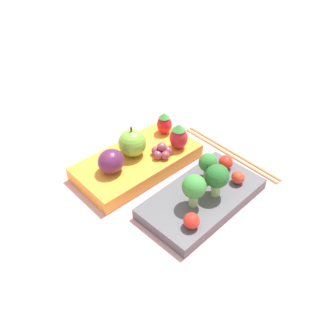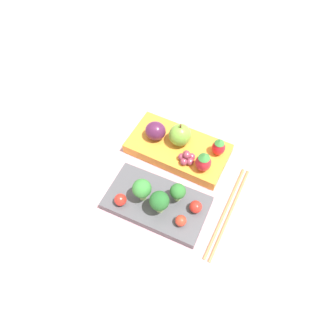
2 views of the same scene
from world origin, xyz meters
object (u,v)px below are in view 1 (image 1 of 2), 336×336
(bento_box_fruit, at_px, (137,162))
(broccoli_floret_1, at_px, (217,177))
(cherry_tomato_1, at_px, (238,177))
(cherry_tomato_2, at_px, (192,221))
(broccoli_floret_2, at_px, (194,188))
(broccoli_floret_0, at_px, (208,163))
(grape_cluster, at_px, (162,151))
(chopsticks_pair, at_px, (230,152))
(cherry_tomato_0, at_px, (226,162))
(strawberry_1, at_px, (179,137))
(apple, at_px, (132,143))
(strawberry_0, at_px, (164,123))
(bento_box_savoury, at_px, (202,198))
(plum, at_px, (111,161))

(bento_box_fruit, xyz_separation_m, broccoli_floret_1, (-0.01, 0.15, 0.04))
(cherry_tomato_1, distance_m, cherry_tomato_2, 0.12)
(broccoli_floret_1, bearing_deg, cherry_tomato_2, 5.66)
(broccoli_floret_2, bearing_deg, broccoli_floret_0, -165.09)
(broccoli_floret_1, height_order, grape_cluster, broccoli_floret_1)
(chopsticks_pair, bearing_deg, cherry_tomato_0, 20.41)
(strawberry_1, bearing_deg, apple, -39.41)
(cherry_tomato_0, relative_size, chopsticks_pair, 0.11)
(bento_box_fruit, distance_m, chopsticks_pair, 0.17)
(chopsticks_pair, bearing_deg, grape_cluster, -36.12)
(broccoli_floret_1, bearing_deg, strawberry_1, -116.51)
(cherry_tomato_1, bearing_deg, strawberry_0, -100.35)
(strawberry_0, bearing_deg, cherry_tomato_2, 47.48)
(cherry_tomato_0, xyz_separation_m, chopsticks_pair, (-0.06, -0.02, -0.03))
(cherry_tomato_0, bearing_deg, broccoli_floret_2, 2.99)
(bento_box_savoury, relative_size, chopsticks_pair, 0.98)
(bento_box_savoury, xyz_separation_m, bento_box_fruit, (-0.00, -0.13, 0.00))
(cherry_tomato_0, distance_m, cherry_tomato_2, 0.14)
(apple, xyz_separation_m, grape_cluster, (-0.03, 0.04, -0.01))
(cherry_tomato_0, height_order, strawberry_0, strawberry_0)
(cherry_tomato_2, bearing_deg, bento_box_fruit, -112.92)
(strawberry_0, bearing_deg, grape_cluster, 33.89)
(bento_box_fruit, bearing_deg, cherry_tomato_1, 107.61)
(plum, height_order, grape_cluster, plum)
(broccoli_floret_2, bearing_deg, cherry_tomato_1, 161.02)
(chopsticks_pair, bearing_deg, cherry_tomato_2, 14.10)
(cherry_tomato_0, height_order, chopsticks_pair, cherry_tomato_0)
(cherry_tomato_0, relative_size, strawberry_1, 0.50)
(chopsticks_pair, bearing_deg, cherry_tomato_1, 35.35)
(bento_box_fruit, xyz_separation_m, apple, (-0.00, -0.01, 0.04))
(broccoli_floret_1, relative_size, apple, 1.00)
(cherry_tomato_0, height_order, strawberry_1, strawberry_1)
(bento_box_fruit, relative_size, broccoli_floret_0, 4.98)
(cherry_tomato_0, relative_size, cherry_tomato_2, 1.02)
(broccoli_floret_0, relative_size, strawberry_1, 0.95)
(cherry_tomato_1, bearing_deg, chopsticks_pair, -144.65)
(strawberry_0, bearing_deg, broccoli_floret_1, 64.26)
(broccoli_floret_0, bearing_deg, cherry_tomato_1, 112.86)
(chopsticks_pair, bearing_deg, strawberry_1, -44.17)
(broccoli_floret_0, xyz_separation_m, broccoli_floret_1, (0.03, 0.03, 0.01))
(broccoli_floret_1, distance_m, cherry_tomato_2, 0.08)
(strawberry_1, xyz_separation_m, plum, (0.11, -0.05, -0.00))
(cherry_tomato_2, bearing_deg, strawberry_1, -137.93)
(broccoli_floret_2, height_order, chopsticks_pair, broccoli_floret_2)
(cherry_tomato_1, xyz_separation_m, cherry_tomato_2, (0.12, -0.01, 0.00))
(cherry_tomato_0, height_order, grape_cluster, grape_cluster)
(strawberry_0, distance_m, grape_cluster, 0.07)
(broccoli_floret_2, bearing_deg, grape_cluster, -118.92)
(strawberry_0, bearing_deg, cherry_tomato_0, 84.91)
(broccoli_floret_0, relative_size, plum, 1.04)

